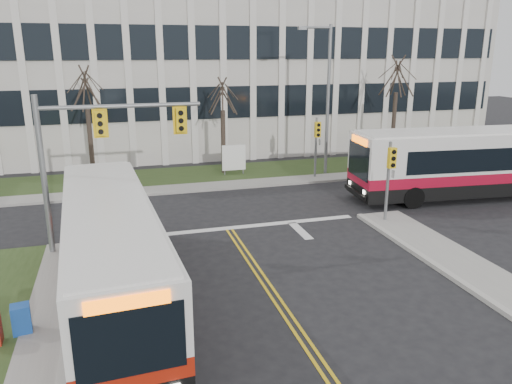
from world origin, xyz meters
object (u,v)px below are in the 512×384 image
object	(u,v)px
streetlight	(326,93)
bus_main	(111,253)
bus_cross	(476,164)
directory_sign	(234,158)
newspaper_box_blue	(22,321)

from	to	relation	value
streetlight	bus_main	distance (m)	19.08
bus_main	bus_cross	size ratio (longest dim) A/B	0.89
streetlight	directory_sign	size ratio (longest dim) A/B	4.60
directory_sign	bus_main	size ratio (longest dim) A/B	0.17
bus_main	bus_cross	distance (m)	20.18
streetlight	bus_cross	world-z (taller)	streetlight
directory_sign	bus_main	bearing A→B (deg)	-116.93
bus_cross	bus_main	bearing A→B (deg)	-65.67
directory_sign	newspaper_box_blue	bearing A→B (deg)	-121.61
bus_main	newspaper_box_blue	xyz separation A→B (m)	(-2.51, -1.50, -1.12)
newspaper_box_blue	bus_cross	bearing A→B (deg)	12.20
bus_main	directory_sign	bearing A→B (deg)	59.46
bus_main	streetlight	bearing A→B (deg)	42.33
streetlight	bus_main	bearing A→B (deg)	-134.06
streetlight	bus_cross	xyz separation A→B (m)	(5.98, -6.70, -3.40)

